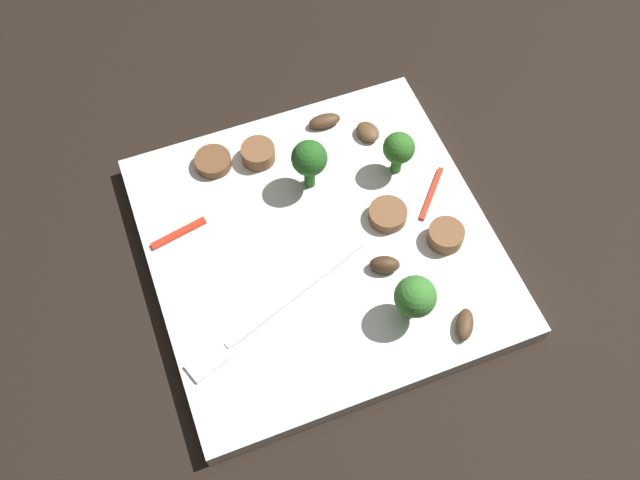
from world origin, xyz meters
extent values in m
plane|color=black|center=(0.00, 0.00, 0.00)|extent=(1.40, 1.40, 0.00)
cube|color=white|center=(0.00, 0.00, 0.01)|extent=(0.29, 0.29, 0.02)
cube|color=silver|center=(0.04, 0.04, 0.02)|extent=(0.14, 0.05, 0.00)
cube|color=silver|center=(0.12, 0.07, 0.02)|extent=(0.04, 0.03, 0.00)
cylinder|color=#296420|center=(-0.01, -0.06, 0.03)|extent=(0.01, 0.01, 0.03)
sphere|color=#235B1E|center=(-0.01, -0.06, 0.06)|extent=(0.03, 0.03, 0.03)
cylinder|color=#408630|center=(-0.04, 0.09, 0.03)|extent=(0.01, 0.01, 0.02)
sphere|color=#387A2D|center=(-0.04, 0.09, 0.05)|extent=(0.03, 0.03, 0.03)
cylinder|color=#347525|center=(-0.09, -0.04, 0.03)|extent=(0.01, 0.01, 0.02)
sphere|color=#2D6B23|center=(-0.09, -0.04, 0.05)|extent=(0.03, 0.03, 0.03)
cylinder|color=brown|center=(0.06, -0.11, 0.02)|extent=(0.04, 0.04, 0.01)
cylinder|color=brown|center=(-0.06, 0.00, 0.02)|extent=(0.05, 0.05, 0.01)
cylinder|color=brown|center=(-0.10, 0.04, 0.03)|extent=(0.04, 0.04, 0.01)
cylinder|color=brown|center=(0.02, -0.10, 0.03)|extent=(0.04, 0.04, 0.02)
ellipsoid|color=#4C331E|center=(-0.08, 0.12, 0.02)|extent=(0.03, 0.03, 0.01)
ellipsoid|color=#4C331E|center=(-0.05, -0.12, 0.02)|extent=(0.03, 0.02, 0.01)
ellipsoid|color=brown|center=(-0.08, -0.09, 0.02)|extent=(0.03, 0.03, 0.01)
ellipsoid|color=#422B19|center=(-0.04, 0.04, 0.02)|extent=(0.03, 0.02, 0.01)
cube|color=red|center=(0.11, -0.05, 0.02)|extent=(0.05, 0.02, 0.00)
cube|color=red|center=(-0.11, -0.01, 0.02)|extent=(0.04, 0.05, 0.00)
camera|label=1|loc=(0.11, 0.28, 0.54)|focal=39.53mm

